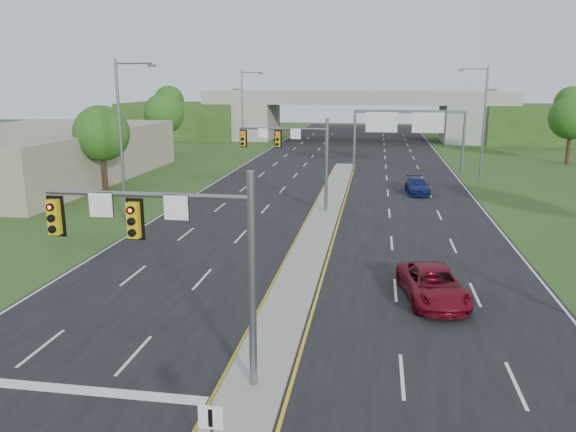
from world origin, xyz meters
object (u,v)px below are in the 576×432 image
at_px(keep_right_sign, 212,431).
at_px(signal_mast_near, 178,244).
at_px(car_far_a, 433,285).
at_px(signal_mast_far, 296,149).
at_px(car_far_b, 417,186).
at_px(sign_gantry, 407,124).
at_px(overpass, 356,119).

bearing_deg(keep_right_sign, signal_mast_near, 116.94).
height_order(keep_right_sign, car_far_a, keep_right_sign).
bearing_deg(signal_mast_far, car_far_b, 42.61).
bearing_deg(signal_mast_far, sign_gantry, 65.89).
bearing_deg(car_far_b, overpass, 94.61).
bearing_deg(car_far_b, car_far_a, -96.37).
relative_size(sign_gantry, car_far_b, 2.57).
bearing_deg(car_far_a, signal_mast_near, -144.12).
xyz_separation_m(signal_mast_near, car_far_b, (9.49, 33.73, -4.05)).
height_order(keep_right_sign, sign_gantry, sign_gantry).
relative_size(sign_gantry, overpass, 0.14).
xyz_separation_m(signal_mast_near, signal_mast_far, (0.00, 25.00, 0.00)).
xyz_separation_m(signal_mast_far, car_far_b, (9.49, 8.73, -4.05)).
height_order(signal_mast_far, sign_gantry, signal_mast_far).
xyz_separation_m(overpass, car_far_b, (7.22, -46.35, -2.88)).
relative_size(overpass, car_far_a, 15.20).
distance_m(overpass, car_far_b, 47.00).
relative_size(keep_right_sign, overpass, 0.03).
height_order(keep_right_sign, overpass, overpass).
bearing_deg(overpass, car_far_b, -81.14).
bearing_deg(sign_gantry, overpass, 100.79).
distance_m(signal_mast_near, sign_gantry, 45.88).
bearing_deg(signal_mast_near, sign_gantry, 78.75).
bearing_deg(car_far_a, signal_mast_far, 108.33).
xyz_separation_m(signal_mast_far, sign_gantry, (8.95, 19.99, 0.51)).
bearing_deg(sign_gantry, car_far_b, -87.25).
bearing_deg(signal_mast_far, signal_mast_near, -90.00).
relative_size(signal_mast_far, keep_right_sign, 3.18).
height_order(signal_mast_far, car_far_a, signal_mast_far).
xyz_separation_m(signal_mast_far, overpass, (2.26, 55.07, -1.17)).
relative_size(keep_right_sign, sign_gantry, 0.19).
distance_m(signal_mast_near, keep_right_sign, 5.94).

